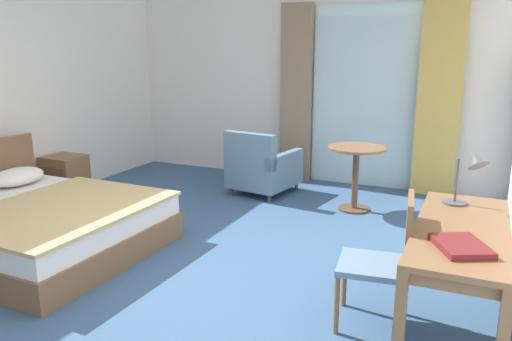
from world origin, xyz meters
TOP-DOWN VIEW (x-y plane):
  - ground at (0.00, 0.00)m, footprint 5.88×7.44m
  - wall_back at (0.00, 3.46)m, footprint 5.48×0.12m
  - balcony_glass_door at (0.82, 3.38)m, footprint 1.41×0.02m
  - curtain_panel_left at (-0.11, 3.28)m, footprint 0.43×0.10m
  - curtain_panel_right at (1.75, 3.28)m, footprint 0.52×0.10m
  - bed at (-1.45, -0.12)m, footprint 2.13×1.83m
  - nightstand at (-2.35, 1.23)m, footprint 0.45×0.41m
  - writing_desk at (2.21, -0.01)m, footprint 0.56×1.51m
  - desk_chair at (1.78, -0.14)m, footprint 0.50×0.48m
  - desk_lamp at (2.22, 0.41)m, footprint 0.30×0.28m
  - closed_book at (2.22, -0.40)m, footprint 0.38×0.41m
  - armchair_by_window at (-0.24, 2.43)m, footprint 0.81×0.89m
  - round_cafe_table at (1.00, 2.25)m, footprint 0.65×0.65m

SIDE VIEW (x-z plane):
  - ground at x=0.00m, z-range -0.10..0.00m
  - bed at x=-1.45m, z-range -0.19..0.69m
  - nightstand at x=-2.35m, z-range 0.00..0.54m
  - armchair_by_window at x=-0.24m, z-range -0.08..0.74m
  - desk_chair at x=1.78m, z-range 0.04..0.96m
  - round_cafe_table at x=1.00m, z-range 0.17..0.91m
  - writing_desk at x=2.21m, z-range 0.27..0.99m
  - closed_book at x=2.22m, z-range 0.72..0.76m
  - desk_lamp at x=2.22m, z-range 0.78..1.25m
  - balcony_glass_door at x=0.82m, z-range 0.00..2.37m
  - curtain_panel_left at x=-0.11m, z-range 0.00..2.40m
  - curtain_panel_right at x=1.75m, z-range 0.00..2.40m
  - wall_back at x=0.00m, z-range 0.00..2.70m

